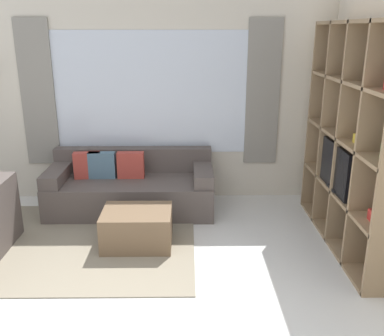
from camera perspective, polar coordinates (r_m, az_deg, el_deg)
wall_back at (r=5.79m, az=-5.47°, el=9.01°), size 5.96×0.11×2.70m
wall_right at (r=4.69m, az=23.87°, el=5.34°), size 0.07×4.20×2.70m
area_rug at (r=5.00m, az=-16.38°, el=-9.53°), size 2.82×2.05×0.01m
shelving_unit at (r=4.74m, az=21.07°, el=3.44°), size 0.37×2.13×2.34m
couch_main at (r=5.62m, az=-8.19°, el=-2.66°), size 2.09×0.89×0.76m
ottoman at (r=4.72m, az=-7.30°, el=-7.94°), size 0.74×0.57×0.40m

